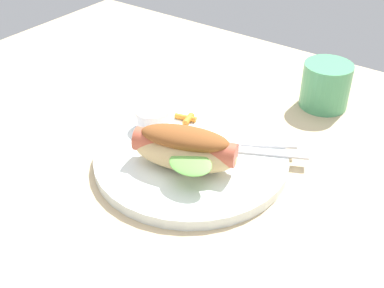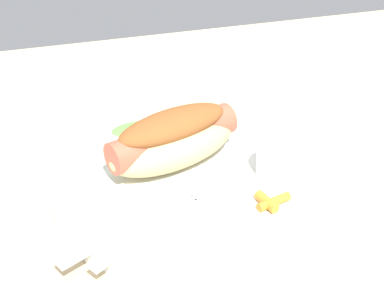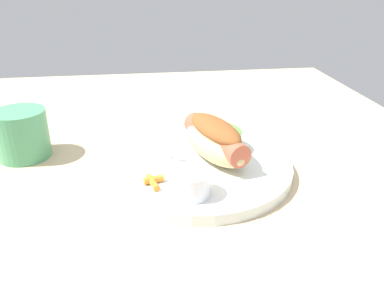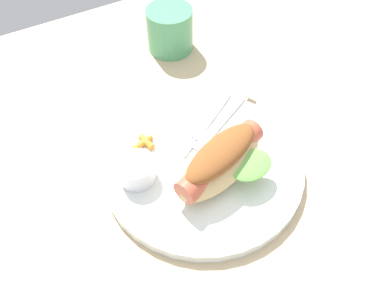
# 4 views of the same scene
# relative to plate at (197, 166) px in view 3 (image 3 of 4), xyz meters

# --- Properties ---
(ground_plane) EXTENTS (1.20, 0.90, 0.02)m
(ground_plane) POSITION_rel_plate_xyz_m (-0.01, 0.01, -0.02)
(ground_plane) COLOR tan
(plate) EXTENTS (0.28, 0.28, 0.02)m
(plate) POSITION_rel_plate_xyz_m (0.00, 0.00, 0.00)
(plate) COLOR white
(plate) RESTS_ON ground_plane
(hot_dog) EXTENTS (0.16, 0.11, 0.06)m
(hot_dog) POSITION_rel_plate_xyz_m (0.01, -0.03, 0.04)
(hot_dog) COLOR #DBB77A
(hot_dog) RESTS_ON plate
(sauce_ramekin) EXTENTS (0.05, 0.05, 0.03)m
(sauce_ramekin) POSITION_rel_plate_xyz_m (-0.09, 0.02, 0.02)
(sauce_ramekin) COLOR white
(sauce_ramekin) RESTS_ON plate
(fork) EXTENTS (0.14, 0.09, 0.00)m
(fork) POSITION_rel_plate_xyz_m (0.05, 0.07, 0.01)
(fork) COLOR silver
(fork) RESTS_ON plate
(knife) EXTENTS (0.15, 0.08, 0.00)m
(knife) POSITION_rel_plate_xyz_m (0.07, 0.06, 0.01)
(knife) COLOR silver
(knife) RESTS_ON plate
(carrot_garnish) EXTENTS (0.04, 0.03, 0.01)m
(carrot_garnish) POSITION_rel_plate_xyz_m (-0.06, 0.07, 0.01)
(carrot_garnish) COLOR orange
(carrot_garnish) RESTS_ON plate
(drinking_cup) EXTENTS (0.08, 0.08, 0.08)m
(drinking_cup) POSITION_rel_plate_xyz_m (0.09, 0.27, 0.03)
(drinking_cup) COLOR #4C9E6B
(drinking_cup) RESTS_ON ground_plane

